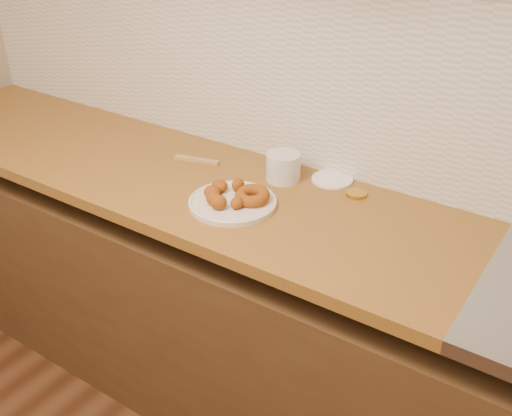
# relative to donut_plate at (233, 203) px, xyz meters

# --- Properties ---
(wall_back) EXTENTS (4.00, 0.02, 2.70)m
(wall_back) POSITION_rel_donut_plate_xyz_m (0.24, 0.39, 0.44)
(wall_back) COLOR tan
(wall_back) RESTS_ON ground
(base_cabinet) EXTENTS (3.60, 0.60, 0.77)m
(base_cabinet) POSITION_rel_donut_plate_xyz_m (0.24, 0.08, -0.52)
(base_cabinet) COLOR #49321B
(base_cabinet) RESTS_ON floor
(butcher_block) EXTENTS (2.30, 0.62, 0.04)m
(butcher_block) POSITION_rel_donut_plate_xyz_m (-0.41, 0.08, -0.03)
(butcher_block) COLOR #946224
(butcher_block) RESTS_ON base_cabinet
(backsplash) EXTENTS (3.60, 0.02, 0.60)m
(backsplash) POSITION_rel_donut_plate_xyz_m (0.24, 0.37, 0.29)
(backsplash) COLOR silver
(backsplash) RESTS_ON wall_back
(donut_plate) EXTENTS (0.27, 0.27, 0.02)m
(donut_plate) POSITION_rel_donut_plate_xyz_m (0.00, 0.00, 0.00)
(donut_plate) COLOR beige
(donut_plate) RESTS_ON butcher_block
(ring_donut) EXTENTS (0.13, 0.13, 0.05)m
(ring_donut) POSITION_rel_donut_plate_xyz_m (0.05, 0.03, 0.03)
(ring_donut) COLOR brown
(ring_donut) RESTS_ON donut_plate
(fried_dough_chunks) EXTENTS (0.17, 0.18, 0.04)m
(fried_dough_chunks) POSITION_rel_donut_plate_xyz_m (-0.03, -0.02, 0.03)
(fried_dough_chunks) COLOR brown
(fried_dough_chunks) RESTS_ON donut_plate
(plastic_tub) EXTENTS (0.13, 0.13, 0.09)m
(plastic_tub) POSITION_rel_donut_plate_xyz_m (0.04, 0.23, 0.04)
(plastic_tub) COLOR silver
(plastic_tub) RESTS_ON butcher_block
(tub_lid) EXTENTS (0.17, 0.17, 0.01)m
(tub_lid) POSITION_rel_donut_plate_xyz_m (0.18, 0.32, -0.00)
(tub_lid) COLOR white
(tub_lid) RESTS_ON butcher_block
(brass_jar_lid) EXTENTS (0.09, 0.09, 0.01)m
(brass_jar_lid) POSITION_rel_donut_plate_xyz_m (0.29, 0.27, -0.00)
(brass_jar_lid) COLOR #B69030
(brass_jar_lid) RESTS_ON butcher_block
(wooden_utensil) EXTENTS (0.16, 0.06, 0.01)m
(wooden_utensil) POSITION_rel_donut_plate_xyz_m (-0.29, 0.18, -0.00)
(wooden_utensil) COLOR #A98649
(wooden_utensil) RESTS_ON butcher_block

